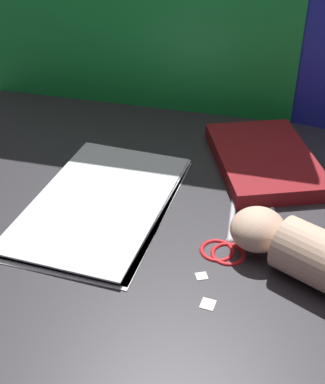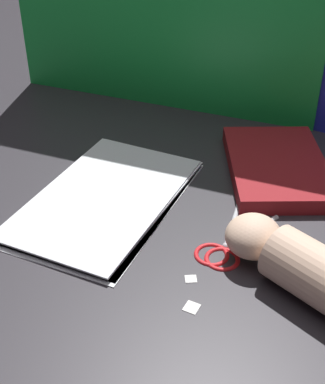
{
  "view_description": "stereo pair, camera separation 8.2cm",
  "coord_description": "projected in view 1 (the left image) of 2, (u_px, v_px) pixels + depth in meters",
  "views": [
    {
      "loc": [
        0.15,
        -0.67,
        0.52
      ],
      "look_at": [
        -0.02,
        -0.01,
        0.06
      ],
      "focal_mm": 50.0,
      "sensor_mm": 36.0,
      "label": 1
    },
    {
      "loc": [
        0.23,
        -0.65,
        0.52
      ],
      "look_at": [
        -0.02,
        -0.01,
        0.06
      ],
      "focal_mm": 50.0,
      "sensor_mm": 36.0,
      "label": 2
    }
  ],
  "objects": [
    {
      "name": "ground_plane",
      "position": [
        174.0,
        221.0,
        0.86
      ],
      "size": [
        6.0,
        6.0,
        0.0
      ],
      "primitive_type": "plane",
      "color": "#2D2B30"
    },
    {
      "name": "scissors",
      "position": [
        229.0,
        240.0,
        0.82
      ],
      "size": [
        0.11,
        0.18,
        0.01
      ],
      "color": "silver",
      "rests_on": "ground_plane"
    },
    {
      "name": "paper_scrap_mid",
      "position": [
        202.0,
        276.0,
        0.76
      ],
      "size": [
        0.02,
        0.02,
        0.0
      ],
      "color": "white",
      "rests_on": "ground_plane"
    },
    {
      "name": "book_closed",
      "position": [
        264.0,
        160.0,
        0.99
      ],
      "size": [
        0.25,
        0.31,
        0.03
      ],
      "color": "maroon",
      "rests_on": "ground_plane"
    },
    {
      "name": "paper_scrap_near",
      "position": [
        208.0,
        304.0,
        0.71
      ],
      "size": [
        0.02,
        0.02,
        0.0
      ],
      "color": "white",
      "rests_on": "ground_plane"
    },
    {
      "name": "backdrop_panel_center",
      "position": [
        305.0,
        39.0,
        1.06
      ],
      "size": [
        0.51,
        0.12,
        0.36
      ],
      "color": "#2833D1",
      "rests_on": "ground_plane"
    },
    {
      "name": "paper_stack",
      "position": [
        102.0,
        203.0,
        0.89
      ],
      "size": [
        0.24,
        0.37,
        0.01
      ],
      "color": "white",
      "rests_on": "ground_plane"
    }
  ]
}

